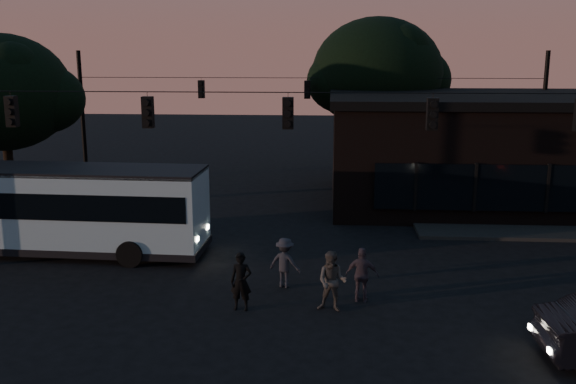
# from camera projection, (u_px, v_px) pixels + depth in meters

# --- Properties ---
(ground) EXTENTS (120.00, 120.00, 0.00)m
(ground) POSITION_uv_depth(u_px,v_px,m) (278.00, 330.00, 17.51)
(ground) COLOR black
(ground) RESTS_ON ground
(sidewalk_far_right) EXTENTS (14.00, 10.00, 0.15)m
(sidewalk_far_right) POSITION_uv_depth(u_px,v_px,m) (555.00, 211.00, 30.35)
(sidewalk_far_right) COLOR black
(sidewalk_far_right) RESTS_ON ground
(sidewalk_far_left) EXTENTS (14.00, 10.00, 0.15)m
(sidewalk_far_left) POSITION_uv_depth(u_px,v_px,m) (23.00, 202.00, 32.06)
(sidewalk_far_left) COLOR black
(sidewalk_far_left) RESTS_ON ground
(building) EXTENTS (15.40, 10.41, 5.40)m
(building) POSITION_uv_depth(u_px,v_px,m) (484.00, 149.00, 31.90)
(building) COLOR black
(building) RESTS_ON ground
(tree_behind) EXTENTS (7.60, 7.60, 9.43)m
(tree_behind) POSITION_uv_depth(u_px,v_px,m) (377.00, 73.00, 37.35)
(tree_behind) COLOR black
(tree_behind) RESTS_ON ground
(tree_left) EXTENTS (6.40, 6.40, 8.30)m
(tree_left) POSITION_uv_depth(u_px,v_px,m) (2.00, 93.00, 29.91)
(tree_left) COLOR black
(tree_left) RESTS_ON ground
(signal_rig_near) EXTENTS (26.24, 0.30, 7.50)m
(signal_rig_near) POSITION_uv_depth(u_px,v_px,m) (288.00, 148.00, 20.45)
(signal_rig_near) COLOR black
(signal_rig_near) RESTS_ON ground
(signal_rig_far) EXTENTS (26.24, 0.30, 7.50)m
(signal_rig_far) POSITION_uv_depth(u_px,v_px,m) (307.00, 110.00, 36.09)
(signal_rig_far) COLOR black
(signal_rig_far) RESTS_ON ground
(bus) EXTENTS (11.72, 3.20, 3.28)m
(bus) POSITION_uv_depth(u_px,v_px,m) (50.00, 205.00, 23.91)
(bus) COLOR #93B1BB
(bus) RESTS_ON ground
(pedestrian_a) EXTENTS (0.67, 0.47, 1.75)m
(pedestrian_a) POSITION_uv_depth(u_px,v_px,m) (241.00, 282.00, 18.74)
(pedestrian_a) COLOR black
(pedestrian_a) RESTS_ON ground
(pedestrian_b) EXTENTS (1.00, 0.84, 1.81)m
(pedestrian_b) POSITION_uv_depth(u_px,v_px,m) (332.00, 281.00, 18.66)
(pedestrian_b) COLOR #383533
(pedestrian_b) RESTS_ON ground
(pedestrian_c) EXTENTS (1.04, 0.53, 1.70)m
(pedestrian_c) POSITION_uv_depth(u_px,v_px,m) (362.00, 275.00, 19.38)
(pedestrian_c) COLOR #352C36
(pedestrian_c) RESTS_ON ground
(pedestrian_d) EXTENTS (1.20, 0.93, 1.64)m
(pedestrian_d) POSITION_uv_depth(u_px,v_px,m) (285.00, 263.00, 20.60)
(pedestrian_d) COLOR #202129
(pedestrian_d) RESTS_ON ground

